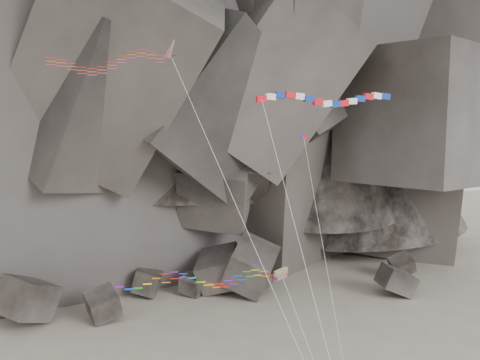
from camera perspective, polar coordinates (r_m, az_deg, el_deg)
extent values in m
cube|color=#47423F|center=(95.49, 16.85, -9.26)|extent=(4.38, 4.26, 4.69)
cube|color=#47423F|center=(83.51, -5.08, -11.36)|extent=(4.49, 4.92, 3.57)
cube|color=#47423F|center=(75.61, -14.41, -13.30)|extent=(5.44, 5.79, 4.83)
cube|color=#47423F|center=(84.16, -9.86, -10.99)|extent=(5.23, 5.02, 4.47)
cube|color=#47423F|center=(86.37, 16.32, -10.76)|extent=(5.79, 4.55, 4.85)
cube|color=#47423F|center=(82.09, 1.16, -10.46)|extent=(9.84, 10.68, 9.75)
cube|color=#47423F|center=(84.68, 1.93, -10.82)|extent=(5.59, 5.18, 4.45)
cube|color=#47423F|center=(84.24, -2.15, -10.40)|extent=(9.02, 9.18, 7.71)
cube|color=#47423F|center=(76.79, -21.68, -12.58)|extent=(8.78, 8.69, 7.38)
cylinder|color=silver|center=(39.27, 2.12, -8.46)|extent=(11.45, 14.17, 30.88)
cube|color=red|center=(43.29, 2.27, 8.60)|extent=(0.78, 0.54, 0.51)
cube|color=white|center=(43.51, 3.29, 8.86)|extent=(0.82, 0.54, 0.56)
cube|color=navy|center=(43.71, 4.31, 9.02)|extent=(0.84, 0.54, 0.60)
cube|color=red|center=(43.88, 5.33, 9.02)|extent=(0.84, 0.54, 0.60)
cube|color=white|center=(44.06, 6.35, 8.86)|extent=(0.83, 0.54, 0.57)
cube|color=navy|center=(44.27, 7.34, 8.58)|extent=(0.79, 0.54, 0.52)
cube|color=red|center=(44.54, 8.30, 8.27)|extent=(0.81, 0.54, 0.55)
cube|color=white|center=(44.86, 9.23, 8.04)|extent=(0.84, 0.54, 0.59)
cube|color=navy|center=(45.25, 10.12, 7.96)|extent=(0.84, 0.54, 0.61)
cube|color=red|center=(45.67, 10.98, 8.03)|extent=(0.83, 0.54, 0.58)
cube|color=white|center=(46.12, 11.83, 8.23)|extent=(0.80, 0.54, 0.53)
cube|color=navy|center=(46.57, 12.67, 8.46)|extent=(0.80, 0.54, 0.54)
cube|color=red|center=(47.00, 13.51, 8.64)|extent=(0.83, 0.54, 0.59)
cube|color=white|center=(47.38, 14.36, 8.69)|extent=(0.84, 0.54, 0.61)
cube|color=navy|center=(47.73, 15.21, 8.59)|extent=(0.84, 0.54, 0.59)
cylinder|color=silver|center=(39.89, 7.53, -11.08)|extent=(4.32, 12.12, 27.12)
cube|color=#CDF10D|center=(43.16, 4.37, -9.81)|extent=(1.30, 1.03, 0.74)
cube|color=#0CB219|center=(43.08, 4.44, -10.23)|extent=(1.08, 0.81, 0.51)
cube|color=red|center=(42.84, 6.81, 4.59)|extent=(0.50, 0.09, 0.32)
cube|color=navy|center=(42.79, 6.59, 4.59)|extent=(0.19, 0.06, 0.33)
cylinder|color=silver|center=(40.38, 9.94, -13.14)|extent=(1.18, 10.87, 24.14)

